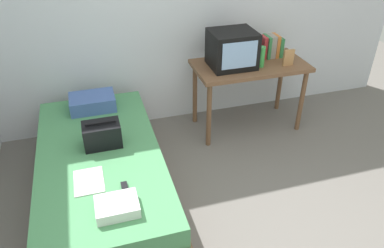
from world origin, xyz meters
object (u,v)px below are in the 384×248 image
Objects in this scene: magazine at (89,181)px; handbag at (102,134)px; bed at (103,176)px; tv at (232,49)px; remote_dark at (125,190)px; desk at (250,72)px; pillow at (93,102)px; water_bottle at (261,57)px; book_row at (271,46)px; picture_frame at (289,58)px; folded_towel at (117,206)px.

handbag is at bearing 71.52° from magazine.
magazine is (-0.10, -0.33, 0.25)m from bed.
remote_dark is (-1.27, -1.23, -0.44)m from tv.
pillow is (-1.61, 0.02, -0.11)m from desk.
water_bottle is at bearing 17.92° from handbag.
book_row is 2.02m from handbag.
bed is at bearing -163.63° from picture_frame.
desk is 2.10m from folded_towel.
tv is 1.99m from folded_towel.
handbag is 1.92× the size of remote_dark.
pillow is 2.69× the size of remote_dark.
bed is 1.73m from tv.
picture_frame is at bearing -22.57° from desk.
water_bottle is at bearing 168.70° from picture_frame.
pillow is 1.50× the size of folded_towel.
tv is at bearing 44.16° from remote_dark.
water_bottle is 0.74× the size of folded_towel.
magazine is 1.04× the size of folded_towel.
book_row is 1.50× the size of remote_dark.
bed is 2.17m from book_row.
picture_frame is at bearing -11.30° from water_bottle.
handbag is at bearing -86.55° from pillow.
desk is 4.97× the size of book_row.
remote_dark is at bearing -135.84° from tv.
picture_frame is (0.35, -0.14, 0.18)m from desk.
bed is at bearing 73.96° from magazine.
bed is 6.67× the size of handbag.
book_row is (0.49, 0.12, -0.07)m from tv.
tv is at bearing -166.48° from book_row.
book_row is at bearing 3.26° from pillow.
bed is 0.80m from pillow.
picture_frame is 0.60× the size of folded_towel.
book_row is 0.28m from picture_frame.
desk is at bearing 31.55° from magazine.
remote_dark is at bearing -149.29° from picture_frame.
tv is 0.51m from book_row.
magazine is (-1.72, -1.05, -0.17)m from desk.
pillow reaches higher than magazine.
desk is 0.37m from book_row.
desk is 4.14× the size of folded_towel.
tv is 1.88× the size of book_row.
tv reaches higher than picture_frame.
picture_frame is at bearing -14.93° from tv.
picture_frame is 2.15m from remote_dark.
tv is at bearing 161.60° from water_bottle.
handbag reaches higher than pillow.
book_row is at bearing 39.74° from folded_towel.
picture_frame is at bearing 33.55° from folded_towel.
bed is 4.76× the size of pillow.
tv is 1.57× the size of folded_towel.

